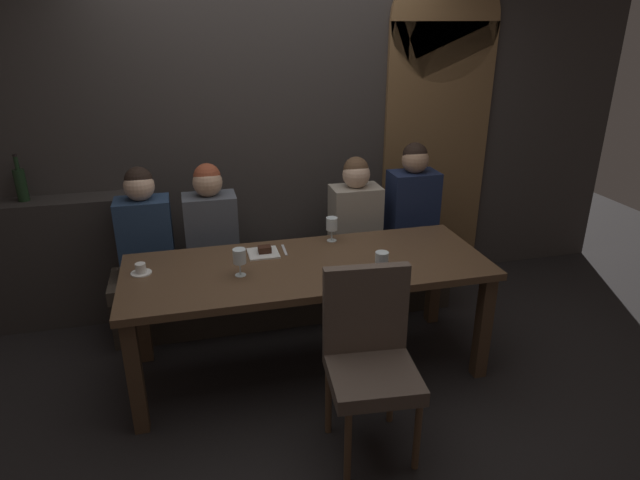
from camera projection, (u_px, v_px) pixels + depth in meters
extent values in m
plane|color=black|center=(309.00, 366.00, 3.59)|extent=(9.00, 9.00, 0.00)
cube|color=#383330|center=(271.00, 107.00, 4.11)|extent=(6.00, 0.12, 3.00)
cube|color=brown|center=(435.00, 157.00, 4.53)|extent=(0.90, 0.05, 2.10)
cylinder|color=brown|center=(446.00, 21.00, 4.13)|extent=(0.90, 0.05, 0.90)
cube|color=#2F2B29|center=(70.00, 261.00, 3.99)|extent=(1.10, 0.28, 0.95)
cube|color=#493422|center=(135.00, 377.00, 2.91)|extent=(0.08, 0.08, 0.69)
cube|color=#493422|center=(483.00, 327.00, 3.37)|extent=(0.08, 0.08, 0.69)
cube|color=#493422|center=(142.00, 313.00, 3.53)|extent=(0.08, 0.08, 0.69)
cube|color=#493422|center=(434.00, 279.00, 4.00)|extent=(0.08, 0.08, 0.69)
cube|color=brown|center=(308.00, 267.00, 3.31)|extent=(2.20, 0.84, 0.04)
cube|color=#312A23|center=(288.00, 294.00, 4.15)|extent=(2.50, 0.40, 0.35)
cube|color=#473D33|center=(287.00, 267.00, 4.06)|extent=(2.50, 0.44, 0.10)
cylinder|color=brown|center=(348.00, 447.00, 2.62)|extent=(0.04, 0.04, 0.42)
cylinder|color=brown|center=(417.00, 434.00, 2.70)|extent=(0.04, 0.04, 0.42)
cylinder|color=brown|center=(328.00, 400.00, 2.94)|extent=(0.04, 0.04, 0.42)
cylinder|color=brown|center=(391.00, 390.00, 3.02)|extent=(0.04, 0.04, 0.42)
cube|color=brown|center=(373.00, 376.00, 2.73)|extent=(0.48, 0.48, 0.08)
cube|color=brown|center=(366.00, 309.00, 2.79)|extent=(0.44, 0.10, 0.48)
cube|color=navy|center=(146.00, 238.00, 3.73)|extent=(0.36, 0.24, 0.55)
sphere|color=#DBB293|center=(139.00, 186.00, 3.59)|extent=(0.20, 0.20, 0.20)
sphere|color=black|center=(138.00, 181.00, 3.59)|extent=(0.18, 0.18, 0.18)
cube|color=#4C515B|center=(212.00, 233.00, 3.82)|extent=(0.36, 0.24, 0.55)
sphere|color=tan|center=(208.00, 182.00, 3.68)|extent=(0.20, 0.20, 0.20)
sphere|color=brown|center=(207.00, 177.00, 3.68)|extent=(0.18, 0.18, 0.18)
cube|color=#9E9384|center=(355.00, 221.00, 4.06)|extent=(0.36, 0.24, 0.54)
sphere|color=#DBB293|center=(356.00, 175.00, 3.92)|extent=(0.20, 0.20, 0.20)
sphere|color=brown|center=(356.00, 169.00, 3.91)|extent=(0.18, 0.18, 0.18)
cube|color=#192342|center=(412.00, 211.00, 4.17)|extent=(0.36, 0.24, 0.61)
sphere|color=tan|center=(415.00, 160.00, 4.02)|extent=(0.20, 0.20, 0.20)
sphere|color=black|center=(415.00, 155.00, 4.01)|extent=(0.18, 0.18, 0.18)
cylinder|color=black|center=(21.00, 185.00, 3.73)|extent=(0.08, 0.08, 0.22)
cylinder|color=black|center=(16.00, 163.00, 3.67)|extent=(0.03, 0.03, 0.09)
cylinder|color=black|center=(15.00, 155.00, 3.65)|extent=(0.03, 0.03, 0.02)
cylinder|color=silver|center=(332.00, 240.00, 3.65)|extent=(0.06, 0.06, 0.00)
cylinder|color=silver|center=(332.00, 235.00, 3.63)|extent=(0.01, 0.01, 0.07)
cylinder|color=silver|center=(332.00, 224.00, 3.60)|extent=(0.08, 0.08, 0.08)
cylinder|color=silver|center=(381.00, 278.00, 3.12)|extent=(0.06, 0.06, 0.00)
cylinder|color=silver|center=(381.00, 272.00, 3.10)|extent=(0.01, 0.01, 0.07)
cylinder|color=silver|center=(382.00, 259.00, 3.07)|extent=(0.08, 0.08, 0.08)
cylinder|color=maroon|center=(382.00, 263.00, 3.08)|extent=(0.07, 0.07, 0.03)
cylinder|color=silver|center=(241.00, 275.00, 3.16)|extent=(0.06, 0.06, 0.00)
cylinder|color=silver|center=(240.00, 269.00, 3.14)|extent=(0.01, 0.01, 0.07)
cylinder|color=silver|center=(239.00, 256.00, 3.11)|extent=(0.08, 0.08, 0.08)
cylinder|color=white|center=(141.00, 273.00, 3.18)|extent=(0.12, 0.12, 0.01)
cylinder|color=white|center=(141.00, 268.00, 3.17)|extent=(0.06, 0.06, 0.06)
cylinder|color=brown|center=(140.00, 264.00, 3.16)|extent=(0.05, 0.05, 0.01)
cube|color=white|center=(263.00, 253.00, 3.44)|extent=(0.19, 0.19, 0.01)
cube|color=#381E14|center=(265.00, 249.00, 3.44)|extent=(0.08, 0.06, 0.04)
cube|color=silver|center=(284.00, 250.00, 3.49)|extent=(0.02, 0.17, 0.01)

